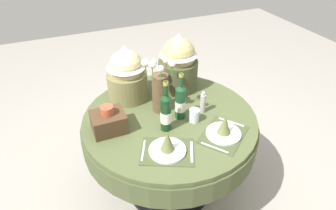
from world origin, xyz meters
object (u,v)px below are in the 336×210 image
object	(u,v)px
place_setting_left	(167,146)
woven_basket_side_left	(108,121)
wine_bottle_centre	(180,101)
gift_tub_back_right	(178,60)
flower_vase	(160,88)
gift_tub_back_left	(126,72)
wine_bottle_left	(166,112)
tumbler_near_left	(194,115)
dining_table	(170,131)
pepper_mill	(203,103)
place_setting_right	(224,129)

from	to	relation	value
place_setting_left	woven_basket_side_left	size ratio (longest dim) A/B	1.85
wine_bottle_centre	gift_tub_back_right	world-z (taller)	gift_tub_back_right
flower_vase	gift_tub_back_left	bearing A→B (deg)	123.55
place_setting_left	wine_bottle_left	xyz separation A→B (m)	(0.08, 0.22, 0.10)
tumbler_near_left	woven_basket_side_left	distance (m)	0.61
dining_table	woven_basket_side_left	xyz separation A→B (m)	(-0.45, 0.02, 0.22)
place_setting_left	wine_bottle_left	distance (m)	0.25
wine_bottle_left	flower_vase	bearing A→B (deg)	77.97
place_setting_left	flower_vase	world-z (taller)	flower_vase
flower_vase	pepper_mill	xyz separation A→B (m)	(0.28, -0.15, -0.11)
place_setting_right	wine_bottle_left	distance (m)	0.41
flower_vase	gift_tub_back_right	world-z (taller)	gift_tub_back_right
gift_tub_back_left	pepper_mill	bearing A→B (deg)	-42.40
wine_bottle_left	tumbler_near_left	world-z (taller)	wine_bottle_left
place_setting_right	gift_tub_back_right	bearing A→B (deg)	92.26
wine_bottle_left	wine_bottle_centre	world-z (taller)	wine_bottle_left
place_setting_left	flower_vase	bearing A→B (deg)	73.99
wine_bottle_centre	pepper_mill	size ratio (longest dim) A/B	1.99
flower_vase	woven_basket_side_left	xyz separation A→B (m)	(-0.42, -0.09, -0.11)
wine_bottle_centre	woven_basket_side_left	world-z (taller)	wine_bottle_centre
wine_bottle_left	woven_basket_side_left	distance (m)	0.40
wine_bottle_left	woven_basket_side_left	bearing A→B (deg)	158.69
wine_bottle_left	place_setting_right	bearing A→B (deg)	-32.32
gift_tub_back_right	pepper_mill	bearing A→B (deg)	-87.06
tumbler_near_left	dining_table	bearing A→B (deg)	139.04
place_setting_left	pepper_mill	distance (m)	0.51
place_setting_right	flower_vase	xyz separation A→B (m)	(-0.29, 0.45, 0.14)
flower_vase	tumbler_near_left	xyz separation A→B (m)	(0.17, -0.23, -0.14)
dining_table	flower_vase	size ratio (longest dim) A/B	3.01
place_setting_left	wine_bottle_left	world-z (taller)	wine_bottle_left
gift_tub_back_left	gift_tub_back_right	bearing A→B (deg)	-1.66
dining_table	pepper_mill	bearing A→B (deg)	-10.53
gift_tub_back_right	woven_basket_side_left	size ratio (longest dim) A/B	2.13
woven_basket_side_left	place_setting_right	bearing A→B (deg)	-26.85
tumbler_near_left	gift_tub_back_left	xyz separation A→B (m)	(-0.35, 0.49, 0.19)
tumbler_near_left	pepper_mill	world-z (taller)	pepper_mill
gift_tub_back_left	woven_basket_side_left	bearing A→B (deg)	-124.75
gift_tub_back_right	place_setting_left	bearing A→B (deg)	-119.15
place_setting_right	gift_tub_back_right	world-z (taller)	gift_tub_back_right
place_setting_left	wine_bottle_centre	size ratio (longest dim) A/B	1.15
flower_vase	woven_basket_side_left	size ratio (longest dim) A/B	1.93
wine_bottle_centre	gift_tub_back_left	size ratio (longest dim) A/B	0.81
place_setting_right	tumbler_near_left	distance (m)	0.25
tumbler_near_left	place_setting_right	bearing A→B (deg)	-62.16
wine_bottle_left	pepper_mill	size ratio (longest dim) A/B	2.09
flower_vase	tumbler_near_left	size ratio (longest dim) A/B	4.37
place_setting_left	gift_tub_back_right	xyz separation A→B (m)	(0.39, 0.70, 0.21)
dining_table	gift_tub_back_right	distance (m)	0.58
place_setting_right	gift_tub_back_left	size ratio (longest dim) A/B	0.95
pepper_mill	dining_table	bearing A→B (deg)	169.47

